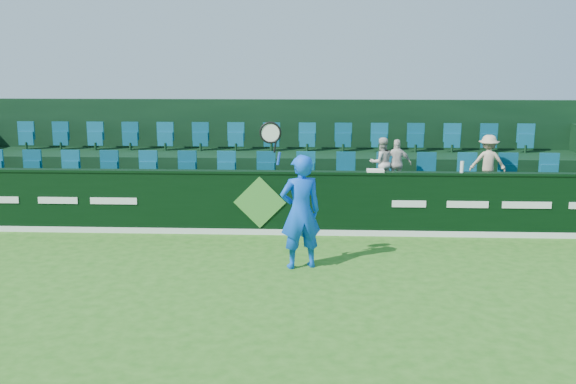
{
  "coord_description": "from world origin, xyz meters",
  "views": [
    {
      "loc": [
        1.2,
        -9.15,
        3.59
      ],
      "look_at": [
        0.64,
        2.8,
        1.15
      ],
      "focal_mm": 40.0,
      "sensor_mm": 36.0,
      "label": 1
    }
  ],
  "objects_px": {
    "towel": "(375,171)",
    "spectator_middle": "(397,164)",
    "tennis_player": "(300,211)",
    "drinks_bottle": "(462,167)",
    "spectator_right": "(488,162)",
    "spectator_left": "(381,163)"
  },
  "relations": [
    {
      "from": "spectator_left",
      "to": "spectator_middle",
      "type": "distance_m",
      "value": 0.35
    },
    {
      "from": "spectator_left",
      "to": "spectator_right",
      "type": "distance_m",
      "value": 2.35
    },
    {
      "from": "tennis_player",
      "to": "spectator_right",
      "type": "distance_m",
      "value": 5.3
    },
    {
      "from": "spectator_middle",
      "to": "towel",
      "type": "relative_size",
      "value": 3.13
    },
    {
      "from": "tennis_player",
      "to": "drinks_bottle",
      "type": "height_order",
      "value": "tennis_player"
    },
    {
      "from": "spectator_right",
      "to": "towel",
      "type": "distance_m",
      "value": 2.82
    },
    {
      "from": "spectator_middle",
      "to": "spectator_right",
      "type": "height_order",
      "value": "spectator_right"
    },
    {
      "from": "tennis_player",
      "to": "spectator_right",
      "type": "relative_size",
      "value": 2.18
    },
    {
      "from": "drinks_bottle",
      "to": "tennis_player",
      "type": "bearing_deg",
      "value": -145.52
    },
    {
      "from": "tennis_player",
      "to": "spectator_middle",
      "type": "xyz_separation_m",
      "value": [
        2.07,
        3.36,
        0.33
      ]
    },
    {
      "from": "towel",
      "to": "spectator_middle",
      "type": "bearing_deg",
      "value": 62.7
    },
    {
      "from": "spectator_middle",
      "to": "spectator_right",
      "type": "bearing_deg",
      "value": -175.05
    },
    {
      "from": "spectator_left",
      "to": "drinks_bottle",
      "type": "xyz_separation_m",
      "value": [
        1.54,
        -1.12,
        0.1
      ]
    },
    {
      "from": "tennis_player",
      "to": "towel",
      "type": "distance_m",
      "value": 2.71
    },
    {
      "from": "spectator_right",
      "to": "towel",
      "type": "height_order",
      "value": "spectator_right"
    },
    {
      "from": "spectator_left",
      "to": "spectator_right",
      "type": "relative_size",
      "value": 0.94
    },
    {
      "from": "spectator_left",
      "to": "spectator_right",
      "type": "height_order",
      "value": "spectator_right"
    },
    {
      "from": "tennis_player",
      "to": "drinks_bottle",
      "type": "relative_size",
      "value": 11.15
    },
    {
      "from": "spectator_right",
      "to": "towel",
      "type": "relative_size",
      "value": 3.44
    },
    {
      "from": "tennis_player",
      "to": "spectator_left",
      "type": "height_order",
      "value": "tennis_player"
    },
    {
      "from": "spectator_middle",
      "to": "spectator_right",
      "type": "relative_size",
      "value": 0.91
    },
    {
      "from": "drinks_bottle",
      "to": "spectator_middle",
      "type": "bearing_deg",
      "value": 136.75
    }
  ]
}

